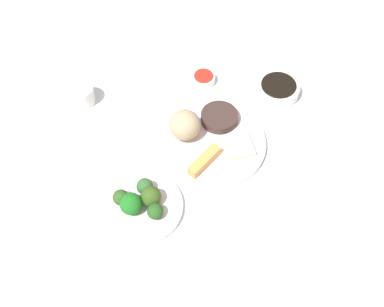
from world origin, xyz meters
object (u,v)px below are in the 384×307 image
object	(u,v)px
broccoli_plate	(142,207)
teacup	(82,95)
main_plate	(212,143)
sauce_ramekin_sweet_and_sour	(203,79)
soy_sauce_bowl	(278,90)

from	to	relation	value
broccoli_plate	teacup	distance (m)	0.38
main_plate	sauce_ramekin_sweet_and_sour	distance (m)	0.22
main_plate	soy_sauce_bowl	size ratio (longest dim) A/B	2.36
main_plate	soy_sauce_bowl	world-z (taller)	soy_sauce_bowl
broccoli_plate	soy_sauce_bowl	bearing A→B (deg)	42.89
main_plate	soy_sauce_bowl	distance (m)	0.25
main_plate	broccoli_plate	xyz separation A→B (m)	(-0.18, -0.18, -0.00)
sauce_ramekin_sweet_and_sour	teacup	world-z (taller)	teacup
teacup	broccoli_plate	bearing A→B (deg)	-64.27
soy_sauce_bowl	teacup	xyz separation A→B (m)	(-0.53, -0.00, 0.01)
sauce_ramekin_sweet_and_sour	soy_sauce_bowl	bearing A→B (deg)	-15.45
broccoli_plate	sauce_ramekin_sweet_and_sour	world-z (taller)	sauce_ramekin_sweet_and_sour
broccoli_plate	sauce_ramekin_sweet_and_sour	size ratio (longest dim) A/B	2.99
main_plate	teacup	bearing A→B (deg)	154.55
sauce_ramekin_sweet_and_sour	main_plate	bearing A→B (deg)	-87.82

